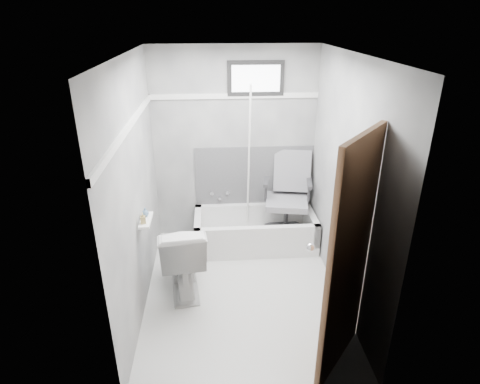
{
  "coord_description": "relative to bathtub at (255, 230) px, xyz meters",
  "views": [
    {
      "loc": [
        -0.27,
        -3.46,
        2.71
      ],
      "look_at": [
        0.0,
        0.35,
        1.0
      ],
      "focal_mm": 30.0,
      "sensor_mm": 36.0,
      "label": 1
    }
  ],
  "objects": [
    {
      "name": "soap_bottle_b",
      "position": [
        -1.17,
        -0.89,
        0.75
      ],
      "size": [
        0.08,
        0.08,
        0.09
      ],
      "primitive_type": "imported",
      "rotation": [
        0.0,
        0.0,
        0.16
      ],
      "color": "slate",
      "rests_on": "shelf"
    },
    {
      "name": "backerboard",
      "position": [
        0.02,
        0.36,
        0.59
      ],
      "size": [
        1.5,
        0.02,
        0.78
      ],
      "primitive_type": "cube",
      "color": "#4C4C4F",
      "rests_on": "wall_back"
    },
    {
      "name": "ceiling",
      "position": [
        -0.23,
        -0.93,
        2.19
      ],
      "size": [
        2.6,
        2.6,
        0.0
      ],
      "primitive_type": "plane",
      "rotation": [
        3.14,
        0.0,
        0.0
      ],
      "color": "silver",
      "rests_on": "floor"
    },
    {
      "name": "faucet",
      "position": [
        -0.43,
        0.34,
        0.34
      ],
      "size": [
        0.26,
        0.1,
        0.16
      ],
      "primitive_type": null,
      "color": "silver",
      "rests_on": "wall_back"
    },
    {
      "name": "trim_left",
      "position": [
        -1.22,
        -0.93,
        1.61
      ],
      "size": [
        0.02,
        2.6,
        0.06
      ],
      "primitive_type": "cube",
      "color": "white",
      "rests_on": "wall_left"
    },
    {
      "name": "toilet",
      "position": [
        -0.85,
        -0.83,
        0.2
      ],
      "size": [
        0.56,
        0.88,
        0.81
      ],
      "primitive_type": "imported",
      "rotation": [
        0.0,
        0.0,
        3.26
      ],
      "color": "silver",
      "rests_on": "floor"
    },
    {
      "name": "door",
      "position": [
        0.75,
        -2.21,
        0.79
      ],
      "size": [
        0.78,
        0.78,
        2.0
      ],
      "primitive_type": null,
      "color": "brown",
      "rests_on": "floor"
    },
    {
      "name": "wall_back",
      "position": [
        -0.23,
        0.37,
        0.99
      ],
      "size": [
        2.0,
        0.02,
        2.4
      ],
      "primitive_type": "cube",
      "color": "#5E5F63",
      "rests_on": "floor"
    },
    {
      "name": "wall_right",
      "position": [
        0.77,
        -0.93,
        0.99
      ],
      "size": [
        0.02,
        2.6,
        2.4
      ],
      "primitive_type": "cube",
      "color": "#5E5F63",
      "rests_on": "floor"
    },
    {
      "name": "pole",
      "position": [
        -0.07,
        0.13,
        0.84
      ],
      "size": [
        0.02,
        0.32,
        1.93
      ],
      "primitive_type": "cylinder",
      "rotation": [
        0.15,
        0.0,
        0.0
      ],
      "color": "white",
      "rests_on": "bathtub"
    },
    {
      "name": "trim_back",
      "position": [
        -0.23,
        0.36,
        1.61
      ],
      "size": [
        2.0,
        0.02,
        0.06
      ],
      "primitive_type": "cube",
      "color": "white",
      "rests_on": "wall_back"
    },
    {
      "name": "window",
      "position": [
        0.02,
        0.36,
        1.81
      ],
      "size": [
        0.66,
        0.04,
        0.4
      ],
      "primitive_type": null,
      "color": "black",
      "rests_on": "wall_back"
    },
    {
      "name": "wall_front",
      "position": [
        -0.23,
        -2.23,
        0.99
      ],
      "size": [
        2.0,
        0.02,
        2.4
      ],
      "primitive_type": "cube",
      "color": "#5E5F63",
      "rests_on": "floor"
    },
    {
      "name": "bathtub",
      "position": [
        0.0,
        0.0,
        0.0
      ],
      "size": [
        1.5,
        0.7,
        0.42
      ],
      "primitive_type": null,
      "color": "silver",
      "rests_on": "floor"
    },
    {
      "name": "soap_bottle_a",
      "position": [
        -1.17,
        -1.03,
        0.76
      ],
      "size": [
        0.06,
        0.06,
        0.11
      ],
      "primitive_type": "imported",
      "rotation": [
        0.0,
        0.0,
        0.2
      ],
      "color": "#9F8B4F",
      "rests_on": "shelf"
    },
    {
      "name": "wall_left",
      "position": [
        -1.23,
        -0.93,
        0.99
      ],
      "size": [
        0.02,
        2.6,
        2.4
      ],
      "primitive_type": "cube",
      "color": "#5E5F63",
      "rests_on": "floor"
    },
    {
      "name": "office_chair",
      "position": [
        0.4,
        0.05,
        0.43
      ],
      "size": [
        0.7,
        0.7,
        1.04
      ],
      "primitive_type": null,
      "rotation": [
        0.0,
        0.0,
        -0.18
      ],
      "color": "slate",
      "rests_on": "bathtub"
    },
    {
      "name": "floor",
      "position": [
        -0.23,
        -0.93,
        -0.21
      ],
      "size": [
        2.6,
        2.6,
        0.0
      ],
      "primitive_type": "plane",
      "color": "silver",
      "rests_on": "ground"
    },
    {
      "name": "shelf",
      "position": [
        -1.16,
        -0.95,
        0.69
      ],
      "size": [
        0.1,
        0.32,
        0.02
      ],
      "primitive_type": "cube",
      "color": "white",
      "rests_on": "wall_left"
    }
  ]
}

